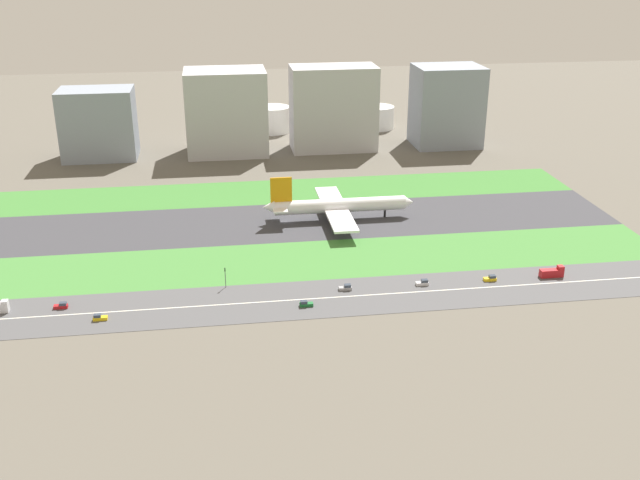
# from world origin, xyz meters

# --- Properties ---
(ground_plane) EXTENTS (800.00, 800.00, 0.00)m
(ground_plane) POSITION_xyz_m (0.00, 0.00, 0.00)
(ground_plane) COLOR #5B564C
(runway) EXTENTS (280.00, 46.00, 0.10)m
(runway) POSITION_xyz_m (0.00, 0.00, 0.05)
(runway) COLOR #38383D
(runway) RESTS_ON ground_plane
(grass_median_north) EXTENTS (280.00, 36.00, 0.10)m
(grass_median_north) POSITION_xyz_m (0.00, 41.00, 0.05)
(grass_median_north) COLOR #3D7A33
(grass_median_north) RESTS_ON ground_plane
(grass_median_south) EXTENTS (280.00, 36.00, 0.10)m
(grass_median_south) POSITION_xyz_m (0.00, -41.00, 0.05)
(grass_median_south) COLOR #427F38
(grass_median_south) RESTS_ON ground_plane
(highway) EXTENTS (280.00, 28.00, 0.10)m
(highway) POSITION_xyz_m (0.00, -73.00, 0.05)
(highway) COLOR #4C4C4F
(highway) RESTS_ON ground_plane
(highway_centerline) EXTENTS (266.00, 0.50, 0.01)m
(highway_centerline) POSITION_xyz_m (0.00, -73.00, 0.11)
(highway_centerline) COLOR silver
(highway_centerline) RESTS_ON highway
(airliner) EXTENTS (65.00, 56.00, 19.70)m
(airliner) POSITION_xyz_m (21.52, 0.00, 6.23)
(airliner) COLOR white
(airliner) RESTS_ON runway
(car_5) EXTENTS (4.40, 1.80, 2.00)m
(car_5) POSITION_xyz_m (-66.76, -78.00, 0.92)
(car_5) COLOR yellow
(car_5) RESTS_ON highway
(car_1) EXTENTS (4.40, 1.80, 2.00)m
(car_1) POSITION_xyz_m (40.70, -68.00, 0.92)
(car_1) COLOR silver
(car_1) RESTS_ON highway
(car_3) EXTENTS (4.40, 1.80, 2.00)m
(car_3) POSITION_xyz_m (-80.06, -68.00, 0.92)
(car_3) COLOR #B2191E
(car_3) RESTS_ON highway
(car_2) EXTENTS (4.40, 1.80, 2.00)m
(car_2) POSITION_xyz_m (-1.45, -78.00, 0.92)
(car_2) COLOR #19662D
(car_2) RESTS_ON highway
(car_4) EXTENTS (4.40, 1.80, 2.00)m
(car_4) POSITION_xyz_m (13.65, -68.00, 0.92)
(car_4) COLOR #99999E
(car_4) RESTS_ON highway
(truck_1) EXTENTS (8.40, 2.50, 4.00)m
(truck_1) POSITION_xyz_m (87.90, -68.00, 1.67)
(truck_1) COLOR #B2191E
(truck_1) RESTS_ON highway
(car_0) EXTENTS (4.40, 1.80, 2.00)m
(car_0) POSITION_xyz_m (65.16, -68.00, 0.92)
(car_0) COLOR yellow
(car_0) RESTS_ON highway
(traffic_light) EXTENTS (0.36, 0.50, 7.20)m
(traffic_light) POSITION_xyz_m (-26.89, -60.01, 4.29)
(traffic_light) COLOR #4C4C51
(traffic_light) RESTS_ON highway
(terminal_building) EXTENTS (39.00, 26.47, 37.53)m
(terminal_building) POSITION_xyz_m (-90.00, 114.00, 18.76)
(terminal_building) COLOR gray
(terminal_building) RESTS_ON ground_plane
(hangar_building) EXTENTS (43.94, 32.14, 46.05)m
(hangar_building) POSITION_xyz_m (-21.13, 114.00, 23.02)
(hangar_building) COLOR #B2B2B7
(hangar_building) RESTS_ON ground_plane
(office_tower) EXTENTS (47.56, 25.05, 46.70)m
(office_tower) POSITION_xyz_m (38.58, 114.00, 23.35)
(office_tower) COLOR #B2B2B7
(office_tower) RESTS_ON ground_plane
(cargo_warehouse) EXTENTS (37.46, 29.98, 45.29)m
(cargo_warehouse) POSITION_xyz_m (104.46, 114.00, 22.64)
(cargo_warehouse) COLOR gray
(cargo_warehouse) RESTS_ON ground_plane
(fuel_tank_west) EXTENTS (21.71, 21.71, 15.67)m
(fuel_tank_west) POSITION_xyz_m (7.83, 159.00, 7.84)
(fuel_tank_west) COLOR silver
(fuel_tank_west) RESTS_ON ground_plane
(fuel_tank_centre) EXTENTS (20.93, 20.93, 15.42)m
(fuel_tank_centre) POSITION_xyz_m (42.76, 159.00, 7.71)
(fuel_tank_centre) COLOR silver
(fuel_tank_centre) RESTS_ON ground_plane
(fuel_tank_east) EXTENTS (21.98, 21.98, 13.92)m
(fuel_tank_east) POSITION_xyz_m (73.68, 159.00, 6.96)
(fuel_tank_east) COLOR silver
(fuel_tank_east) RESTS_ON ground_plane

